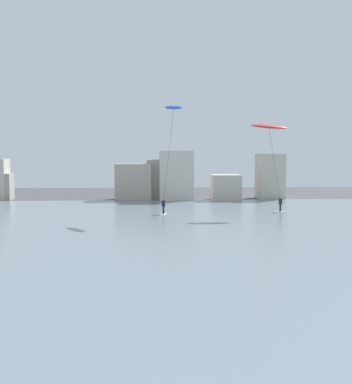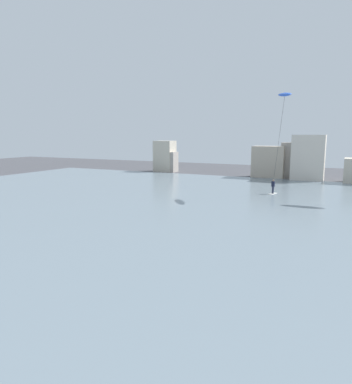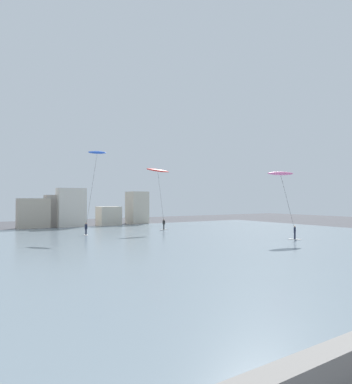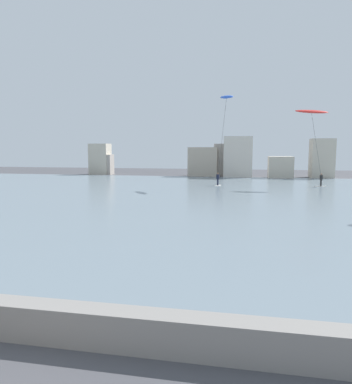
{
  "view_description": "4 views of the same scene",
  "coord_description": "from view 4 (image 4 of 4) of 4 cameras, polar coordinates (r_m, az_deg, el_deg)",
  "views": [
    {
      "loc": [
        0.38,
        -3.93,
        6.39
      ],
      "look_at": [
        1.51,
        17.21,
        4.56
      ],
      "focal_mm": 41.69,
      "sensor_mm": 36.0,
      "label": 1
    },
    {
      "loc": [
        8.9,
        1.55,
        6.83
      ],
      "look_at": [
        1.27,
        17.19,
        3.96
      ],
      "focal_mm": 32.81,
      "sensor_mm": 36.0,
      "label": 2
    },
    {
      "loc": [
        -12.28,
        -1.32,
        4.75
      ],
      "look_at": [
        -0.44,
        17.02,
        5.26
      ],
      "focal_mm": 31.1,
      "sensor_mm": 36.0,
      "label": 3
    },
    {
      "loc": [
        5.04,
        -4.31,
        4.89
      ],
      "look_at": [
        2.17,
        10.52,
        3.05
      ],
      "focal_mm": 34.01,
      "sensor_mm": 36.0,
      "label": 4
    }
  ],
  "objects": [
    {
      "name": "seawall_barrier",
      "position": [
        10.45,
        -20.24,
        -18.48
      ],
      "size": [
        60.0,
        0.7,
        0.96
      ],
      "primitive_type": "cube",
      "color": "gray",
      "rests_on": "ground"
    },
    {
      "name": "kitesurfer_blue",
      "position": [
        45.44,
        7.78,
        13.18
      ],
      "size": [
        2.55,
        3.55,
        11.27
      ],
      "color": "silver",
      "rests_on": "water_bay"
    },
    {
      "name": "far_shore_buildings",
      "position": [
        62.49,
        7.15,
        4.94
      ],
      "size": [
        42.06,
        5.41,
        6.78
      ],
      "color": "beige",
      "rests_on": "ground"
    },
    {
      "name": "water_bay",
      "position": [
        35.42,
        2.66,
        -0.93
      ],
      "size": [
        84.0,
        52.0,
        0.1
      ],
      "primitive_type": "cube",
      "color": "slate",
      "rests_on": "ground"
    },
    {
      "name": "kitesurfer_red",
      "position": [
        47.39,
        20.58,
        11.03
      ],
      "size": [
        4.3,
        2.02,
        9.53
      ],
      "color": "silver",
      "rests_on": "water_bay"
    }
  ]
}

